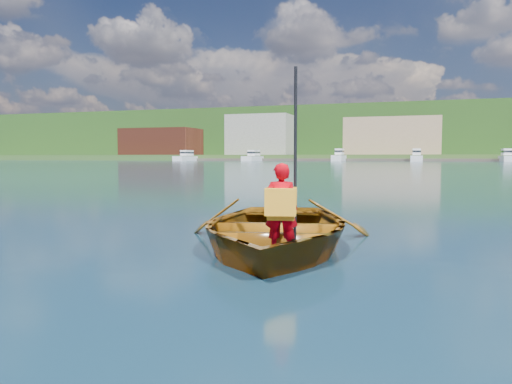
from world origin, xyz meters
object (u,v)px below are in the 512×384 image
rowboat (274,229)px  dock (445,160)px  child_paddler (281,207)px  marina_yachts (417,157)px

rowboat → dock: 147.48m
rowboat → child_paddler: bearing=-68.9°
dock → child_paddler: bearing=-93.5°
child_paddler → marina_yachts: marina_yachts is taller
child_paddler → dock: child_paddler is taller
rowboat → dock: size_ratio=0.03×
child_paddler → dock: 148.31m
dock → marina_yachts: (-7.76, -4.66, 0.92)m
dock → rowboat: bearing=-93.7°
marina_yachts → dock: bearing=31.0°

